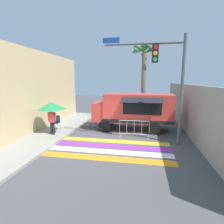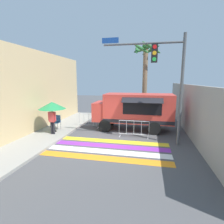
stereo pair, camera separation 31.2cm
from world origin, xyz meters
name	(u,v)px [view 1 (the left image)]	position (x,y,z in m)	size (l,w,h in m)	color
ground_plane	(111,144)	(0.00, 0.00, 0.00)	(60.00, 60.00, 0.00)	#4C4C4F
sidewalk_left	(28,137)	(-5.12, 0.00, 0.07)	(4.40, 16.00, 0.13)	#99968E
building_left_facade	(20,93)	(-5.35, 0.00, 2.71)	(0.25, 16.00, 5.42)	#DBBC84
concrete_wall_right	(188,109)	(4.65, 3.00, 1.60)	(0.20, 16.00, 3.19)	gray
crosswalk_painted	(108,149)	(0.00, -0.73, 0.00)	(6.40, 2.84, 0.01)	orange
food_truck	(132,109)	(0.94, 3.11, 1.50)	(5.44, 2.52, 2.54)	#D13D33
traffic_signal_pole	(166,71)	(2.81, 0.58, 3.92)	(4.28, 0.29, 5.76)	#515456
patio_umbrella	(52,106)	(-4.02, 1.05, 1.87)	(1.71, 1.71, 1.98)	black
folding_chair	(56,121)	(-4.07, 1.62, 0.73)	(0.44, 0.44, 0.99)	#4C4C51
vendor_person	(52,120)	(-3.80, 0.60, 1.08)	(0.53, 0.22, 1.66)	black
barricade_front	(134,129)	(1.20, 1.39, 0.51)	(1.85, 0.44, 1.05)	#B7BABF
barricade_side	(88,121)	(-2.26, 3.00, 0.50)	(1.53, 0.44, 1.05)	#B7BABF
palm_tree	(144,69)	(1.67, 6.15, 4.36)	(2.33, 2.54, 6.48)	#7A664C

